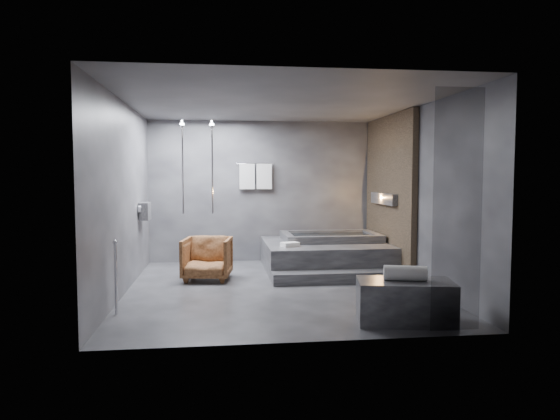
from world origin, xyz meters
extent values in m
plane|color=#29292C|center=(0.00, 0.00, 0.00)|extent=(5.00, 5.00, 0.00)
cube|color=#454548|center=(0.00, 0.00, 2.80)|extent=(4.50, 5.00, 0.04)
cube|color=#333337|center=(0.00, 2.50, 1.40)|extent=(4.50, 0.04, 2.80)
cube|color=#333337|center=(0.00, -2.50, 1.40)|extent=(4.50, 0.04, 2.80)
cube|color=#333337|center=(-2.25, 0.00, 1.40)|extent=(0.04, 5.00, 2.80)
cube|color=#333337|center=(2.25, 0.00, 1.40)|extent=(0.04, 5.00, 2.80)
cube|color=#83694C|center=(2.19, 1.25, 1.40)|extent=(0.10, 2.40, 2.78)
cube|color=#FF9938|center=(2.11, 1.25, 1.30)|extent=(0.14, 1.20, 0.20)
cube|color=slate|center=(-2.16, 1.40, 1.10)|extent=(0.16, 0.42, 0.30)
imported|color=beige|center=(-2.15, 1.30, 1.05)|extent=(0.08, 0.08, 0.21)
imported|color=beige|center=(-2.15, 1.50, 1.03)|extent=(0.07, 0.07, 0.15)
cylinder|color=silver|center=(-1.00, 2.05, 1.90)|extent=(0.04, 0.04, 1.80)
cylinder|color=silver|center=(-1.55, 2.05, 1.90)|extent=(0.04, 0.04, 1.80)
cylinder|color=silver|center=(-0.15, 2.44, 1.95)|extent=(0.75, 0.02, 0.02)
cube|color=white|center=(-0.32, 2.42, 1.70)|extent=(0.30, 0.06, 0.50)
cube|color=white|center=(0.02, 2.42, 1.70)|extent=(0.30, 0.06, 0.50)
cylinder|color=silver|center=(-2.15, -1.20, 0.45)|extent=(0.04, 0.04, 0.90)
cube|color=black|center=(1.65, -2.45, 1.35)|extent=(0.55, 0.01, 2.60)
cube|color=#2E2E30|center=(1.05, 1.45, 0.25)|extent=(2.20, 2.00, 0.50)
cube|color=#2E2E30|center=(1.05, 0.27, 0.09)|extent=(2.20, 0.36, 0.18)
cube|color=#2D2D2F|center=(1.28, -1.95, 0.25)|extent=(1.19, 0.80, 0.49)
imported|color=#452411|center=(-1.08, 0.74, 0.35)|extent=(0.87, 0.89, 0.71)
cylinder|color=silver|center=(1.28, -1.94, 0.58)|extent=(0.52, 0.30, 0.18)
cube|color=white|center=(0.33, 0.93, 0.54)|extent=(0.33, 0.29, 0.07)
camera|label=1|loc=(-0.87, -7.48, 1.72)|focal=32.00mm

